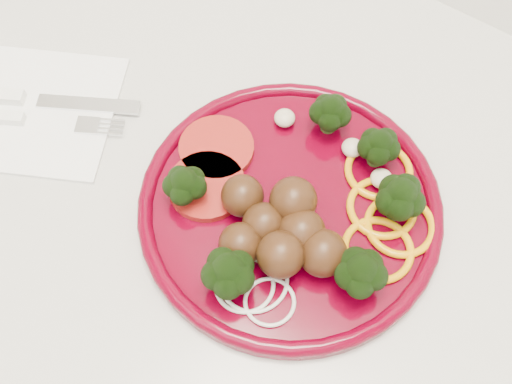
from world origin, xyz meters
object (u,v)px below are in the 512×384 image
Objects in this scene: napkin at (39,110)px; fork at (8,118)px; plate at (294,207)px; knife at (18,98)px.

napkin is 0.03m from fork.
plate reaches higher than knife.
plate is at bearing 10.06° from napkin.
fork is (0.01, -0.02, -0.00)m from knife.
plate is at bearing -20.44° from knife.
knife is 1.13× the size of fork.
knife is at bearing -170.12° from plate.
napkin is (-0.27, -0.05, -0.02)m from plate.
napkin is at bearing -22.66° from knife.
fork reaches higher than napkin.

